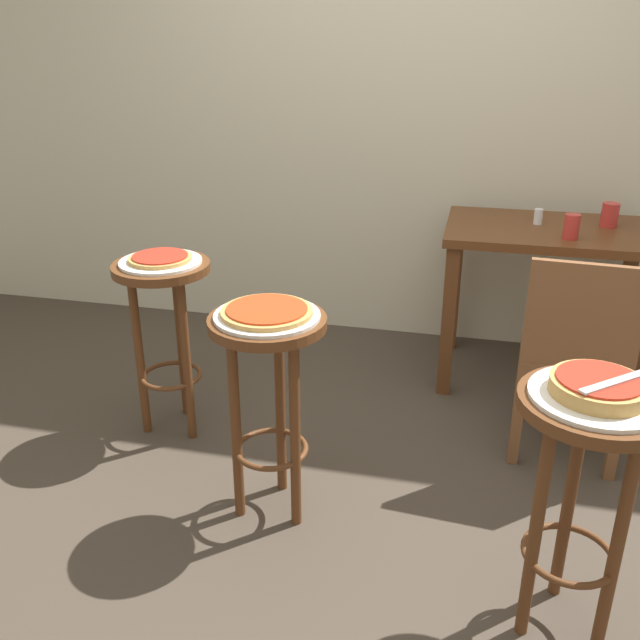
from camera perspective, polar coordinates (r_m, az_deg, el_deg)
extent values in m
plane|color=#42382D|center=(2.61, 1.80, -14.98)|extent=(6.00, 6.00, 0.00)
cube|color=beige|center=(3.69, 7.67, 21.23)|extent=(6.00, 0.10, 3.00)
cylinder|color=#5B3319|center=(1.89, 21.69, -6.48)|extent=(0.39, 0.39, 0.03)
cylinder|color=#5B3319|center=(2.18, 19.85, -13.51)|extent=(0.04, 0.04, 0.71)
cylinder|color=#5B3319|center=(2.03, 17.30, -16.31)|extent=(0.04, 0.04, 0.71)
cylinder|color=#5B3319|center=(2.06, 23.28, -16.58)|extent=(0.04, 0.04, 0.71)
torus|color=#5B3319|center=(2.15, 19.75, -17.67)|extent=(0.26, 0.26, 0.02)
cylinder|color=white|center=(1.88, 21.79, -5.86)|extent=(0.34, 0.34, 0.01)
cylinder|color=tan|center=(1.87, 21.91, -5.16)|extent=(0.24, 0.24, 0.04)
cylinder|color=red|center=(1.86, 22.01, -4.53)|extent=(0.21, 0.21, 0.01)
cylinder|color=#5B3319|center=(2.23, -4.36, -0.21)|extent=(0.39, 0.39, 0.03)
cylinder|color=#5B3319|center=(2.50, -3.28, -7.01)|extent=(0.04, 0.04, 0.71)
cylinder|color=#5B3319|center=(2.38, -6.93, -8.79)|extent=(0.04, 0.04, 0.71)
cylinder|color=#5B3319|center=(2.33, -2.06, -9.47)|extent=(0.04, 0.04, 0.71)
torus|color=#5B3319|center=(2.46, -4.02, -10.52)|extent=(0.26, 0.26, 0.02)
cylinder|color=silver|center=(2.22, -4.38, 0.34)|extent=(0.34, 0.34, 0.01)
cylinder|color=tan|center=(2.22, -4.39, 0.67)|extent=(0.30, 0.30, 0.01)
cylinder|color=red|center=(2.21, -4.40, 0.92)|extent=(0.26, 0.26, 0.01)
cylinder|color=#5B3319|center=(2.81, -12.94, 4.23)|extent=(0.39, 0.39, 0.03)
cylinder|color=#5B3319|center=(3.04, -11.37, -1.69)|extent=(0.04, 0.04, 0.71)
cylinder|color=#5B3319|center=(2.94, -14.62, -2.90)|extent=(0.04, 0.04, 0.71)
cylinder|color=#5B3319|center=(2.86, -10.92, -3.37)|extent=(0.04, 0.04, 0.71)
torus|color=#5B3319|center=(2.99, -12.13, -4.47)|extent=(0.26, 0.26, 0.02)
cylinder|color=white|center=(2.80, -12.98, 4.68)|extent=(0.32, 0.32, 0.01)
cylinder|color=tan|center=(2.80, -13.01, 4.95)|extent=(0.25, 0.25, 0.01)
cylinder|color=red|center=(2.79, -13.03, 5.15)|extent=(0.22, 0.22, 0.01)
cube|color=#5B3319|center=(3.35, 18.45, 6.91)|extent=(0.94, 0.62, 0.04)
cube|color=#5B3319|center=(3.21, 10.50, -0.17)|extent=(0.06, 0.06, 0.72)
cube|color=#5B3319|center=(3.70, 11.02, 2.95)|extent=(0.06, 0.06, 0.72)
cube|color=#5B3319|center=(3.77, 23.77, 1.74)|extent=(0.06, 0.06, 0.72)
cylinder|color=red|center=(3.17, 19.98, 7.23)|extent=(0.07, 0.07, 0.11)
cylinder|color=red|center=(3.44, 22.73, 7.98)|extent=(0.08, 0.08, 0.11)
cylinder|color=white|center=(3.37, 17.51, 8.11)|extent=(0.04, 0.04, 0.07)
cube|color=brown|center=(2.89, 20.14, -2.42)|extent=(0.43, 0.43, 0.04)
cube|color=brown|center=(2.64, 20.85, 0.23)|extent=(0.40, 0.06, 0.40)
cube|color=brown|center=(3.16, 22.77, -5.13)|extent=(0.04, 0.04, 0.42)
cube|color=brown|center=(3.14, 16.26, -4.39)|extent=(0.04, 0.04, 0.42)
cube|color=brown|center=(2.85, 23.22, -8.43)|extent=(0.04, 0.04, 0.42)
cube|color=brown|center=(2.82, 15.93, -7.64)|extent=(0.04, 0.04, 0.42)
cube|color=silver|center=(1.84, 23.04, -4.72)|extent=(0.18, 0.16, 0.01)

